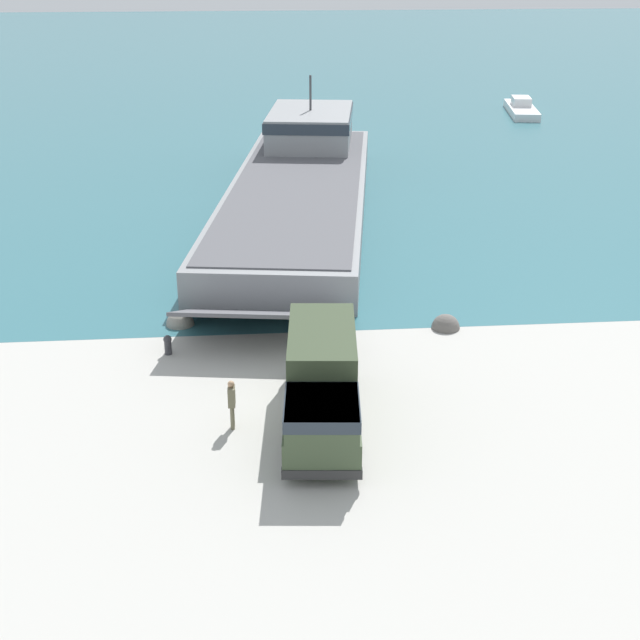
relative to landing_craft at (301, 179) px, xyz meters
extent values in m
plane|color=#B7B5AD|center=(-1.83, -26.35, -1.53)|extent=(240.00, 240.00, 0.00)
cube|color=#336B75|center=(-1.83, 69.91, -1.53)|extent=(240.00, 180.00, 0.01)
cube|color=gray|center=(-0.36, -2.40, -0.58)|extent=(12.58, 32.49, 1.91)
cube|color=#56565B|center=(-0.36, -2.40, 0.42)|extent=(11.76, 31.14, 0.08)
cube|color=gray|center=(1.24, 8.37, 1.58)|extent=(6.86, 9.59, 2.41)
cube|color=#28333D|center=(1.24, 8.37, 2.27)|extent=(7.03, 9.70, 0.72)
cylinder|color=#3F3F42|center=(1.24, 8.37, 3.99)|extent=(0.16, 0.16, 2.40)
cube|color=#56565B|center=(-3.02, -20.37, -0.51)|extent=(7.44, 5.68, 1.93)
cube|color=#3D4C33|center=(-1.11, -28.00, -0.60)|extent=(3.08, 7.90, 1.14)
cube|color=#3D4C33|center=(-1.33, -30.54, 0.38)|extent=(2.50, 2.81, 0.82)
cube|color=#28333D|center=(-1.33, -30.54, 0.59)|extent=(2.57, 2.84, 0.41)
cube|color=#344129|center=(-0.99, -26.70, 0.73)|extent=(2.74, 5.08, 1.52)
cube|color=#2D2D2D|center=(-1.43, -31.77, -1.02)|extent=(2.48, 0.45, 0.32)
cylinder|color=black|center=(-0.32, -30.47, -0.97)|extent=(0.47, 1.14, 1.12)
cylinder|color=black|center=(-2.31, -30.30, -0.97)|extent=(0.47, 1.14, 1.12)
cylinder|color=black|center=(0.05, -26.25, -0.97)|extent=(0.47, 1.14, 1.12)
cylinder|color=black|center=(-1.94, -26.08, -0.97)|extent=(0.47, 1.14, 1.12)
cylinder|color=black|center=(0.14, -25.16, -0.97)|extent=(0.47, 1.14, 1.12)
cylinder|color=black|center=(-1.85, -24.98, -0.97)|extent=(0.47, 1.14, 1.12)
cylinder|color=#6B664C|center=(-4.17, -27.82, -1.09)|extent=(0.14, 0.14, 0.88)
cylinder|color=#6B664C|center=(-4.18, -28.00, -1.09)|extent=(0.14, 0.14, 0.88)
cube|color=#6B664C|center=(-4.17, -27.91, -0.31)|extent=(0.25, 0.45, 0.69)
sphere|color=tan|center=(-4.17, -27.91, 0.16)|extent=(0.24, 0.24, 0.24)
cube|color=white|center=(22.94, 29.07, -1.18)|extent=(3.66, 8.88, 0.70)
cube|color=silver|center=(23.03, 29.71, -0.45)|extent=(2.03, 2.81, 0.77)
cylinder|color=#333338|center=(-6.80, -21.78, -1.25)|extent=(0.29, 0.29, 0.56)
sphere|color=#333338|center=(-6.80, -21.78, -0.88)|extent=(0.34, 0.34, 0.34)
sphere|color=gray|center=(-6.51, -18.82, -1.53)|extent=(1.23, 1.23, 1.23)
sphere|color=#66605B|center=(4.93, -20.17, -1.53)|extent=(1.23, 1.23, 1.23)
camera|label=1|loc=(-3.44, -54.70, 14.00)|focal=50.00mm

